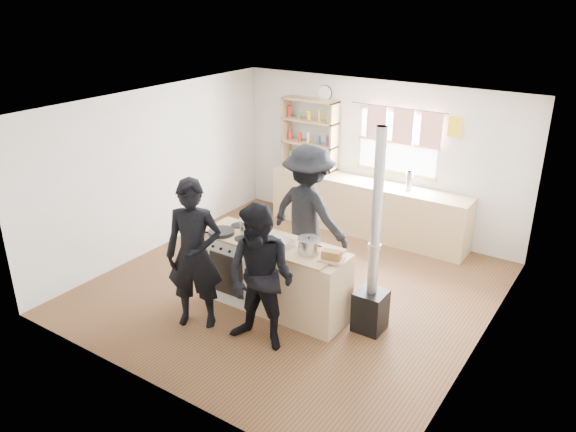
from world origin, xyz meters
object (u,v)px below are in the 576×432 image
object	(u,v)px
cooking_island	(279,277)
flue_heater	(372,282)
stockpot_stove	(249,225)
bread_board	(331,256)
skillet_greens	(221,232)
roast_tray	(279,243)
person_near_right	(261,278)
person_near_left	(194,255)
thermos	(409,181)
stockpot_counter	(309,245)
person_far	(309,214)

from	to	relation	value
cooking_island	flue_heater	size ratio (longest dim) A/B	0.79
stockpot_stove	bread_board	xyz separation A→B (m)	(1.27, -0.11, -0.04)
skillet_greens	flue_heater	xyz separation A→B (m)	(1.93, 0.40, -0.31)
skillet_greens	roast_tray	distance (m)	0.81
person_near_right	person_near_left	bearing A→B (deg)	179.24
thermos	skillet_greens	size ratio (longest dim) A/B	0.67
stockpot_stove	bread_board	world-z (taller)	stockpot_stove
bread_board	person_near_left	distance (m)	1.61
stockpot_counter	person_far	distance (m)	1.13
stockpot_stove	bread_board	distance (m)	1.28
cooking_island	person_far	distance (m)	1.08
stockpot_counter	bread_board	distance (m)	0.32
flue_heater	bread_board	bearing A→B (deg)	-146.52
roast_tray	stockpot_counter	bearing A→B (deg)	6.17
cooking_island	flue_heater	world-z (taller)	flue_heater
stockpot_counter	person_near_right	distance (m)	0.77
person_near_right	cooking_island	bearing A→B (deg)	105.16
stockpot_stove	person_near_left	xyz separation A→B (m)	(-0.14, -0.88, -0.09)
roast_tray	stockpot_stove	bearing A→B (deg)	166.73
skillet_greens	person_far	xyz separation A→B (m)	(0.61, 1.12, 0.01)
skillet_greens	cooking_island	bearing A→B (deg)	12.84
flue_heater	person_near_left	world-z (taller)	flue_heater
thermos	person_near_right	bearing A→B (deg)	-94.53
skillet_greens	stockpot_stove	size ratio (longest dim) A/B	1.84
roast_tray	flue_heater	bearing A→B (deg)	14.11
roast_tray	person_far	xyz separation A→B (m)	(-0.19, 1.00, -0.01)
thermos	person_near_left	size ratio (longest dim) A/B	0.17
skillet_greens	person_far	distance (m)	1.27
roast_tray	person_near_left	xyz separation A→B (m)	(-0.69, -0.75, -0.04)
roast_tray	person_near_right	distance (m)	0.73
roast_tray	bread_board	world-z (taller)	bread_board
person_near_right	skillet_greens	bearing A→B (deg)	146.37
roast_tray	person_near_left	distance (m)	1.02
person_far	stockpot_counter	bearing A→B (deg)	130.49
bread_board	flue_heater	distance (m)	0.59
person_far	thermos	bearing A→B (deg)	-102.28
bread_board	person_far	size ratio (longest dim) A/B	0.16
flue_heater	cooking_island	bearing A→B (deg)	-168.93
skillet_greens	person_near_right	bearing A→B (deg)	-28.72
skillet_greens	stockpot_counter	world-z (taller)	stockpot_counter
bread_board	skillet_greens	bearing A→B (deg)	-174.99
thermos	cooking_island	xyz separation A→B (m)	(-0.55, -2.77, -0.59)
stockpot_stove	stockpot_counter	xyz separation A→B (m)	(0.95, -0.08, 0.00)
person_near_left	person_near_right	distance (m)	0.92
thermos	cooking_island	distance (m)	2.88
stockpot_stove	stockpot_counter	distance (m)	0.96
skillet_greens	person_near_right	distance (m)	1.18
roast_tray	flue_heater	size ratio (longest dim) A/B	0.15
skillet_greens	person_near_right	size ratio (longest dim) A/B	0.27
bread_board	person_near_right	world-z (taller)	person_near_right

